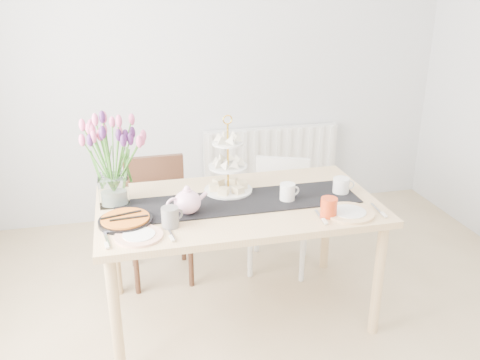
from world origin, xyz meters
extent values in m
plane|color=silver|center=(0.00, 2.25, 1.30)|extent=(4.00, 0.00, 4.00)
cube|color=white|center=(0.50, 2.19, 0.45)|extent=(1.20, 0.08, 0.60)
cube|color=tan|center=(-0.15, 0.71, 0.73)|extent=(1.60, 0.90, 0.04)
cylinder|color=tan|center=(-0.88, 0.33, 0.35)|extent=(0.06, 0.06, 0.71)
cylinder|color=tan|center=(0.58, 0.33, 0.35)|extent=(0.06, 0.06, 0.71)
cylinder|color=tan|center=(-0.88, 1.09, 0.35)|extent=(0.06, 0.06, 0.71)
cylinder|color=tan|center=(0.58, 1.09, 0.35)|extent=(0.06, 0.06, 0.71)
cube|color=#371F14|center=(-0.57, 1.25, 0.42)|extent=(0.41, 0.41, 0.04)
cube|color=#371F14|center=(-0.58, 1.43, 0.63)|extent=(0.41, 0.05, 0.39)
cylinder|color=#371F14|center=(-0.75, 1.06, 0.20)|extent=(0.04, 0.04, 0.40)
cylinder|color=#371F14|center=(-0.39, 1.07, 0.20)|extent=(0.04, 0.04, 0.40)
cylinder|color=#371F14|center=(-0.76, 1.42, 0.20)|extent=(0.04, 0.04, 0.40)
cylinder|color=#371F14|center=(-0.40, 1.43, 0.20)|extent=(0.04, 0.04, 0.40)
cube|color=silver|center=(0.26, 1.19, 0.39)|extent=(0.50, 0.50, 0.04)
cube|color=silver|center=(0.33, 1.34, 0.59)|extent=(0.37, 0.19, 0.36)
cylinder|color=silver|center=(0.03, 1.09, 0.18)|extent=(0.04, 0.04, 0.37)
cylinder|color=silver|center=(0.36, 0.95, 0.18)|extent=(0.04, 0.04, 0.37)
cylinder|color=silver|center=(0.17, 1.42, 0.18)|extent=(0.04, 0.04, 0.37)
cylinder|color=silver|center=(0.50, 1.28, 0.18)|extent=(0.04, 0.04, 0.37)
cube|color=black|center=(-0.15, 0.71, 0.75)|extent=(1.40, 0.35, 0.01)
cube|color=silver|center=(-0.84, 0.87, 0.83)|extent=(0.17, 0.17, 0.17)
cylinder|color=gold|center=(-0.17, 0.88, 0.96)|extent=(0.01, 0.01, 0.43)
cylinder|color=white|center=(-0.17, 0.88, 0.76)|extent=(0.29, 0.29, 0.01)
cylinder|color=white|center=(-0.17, 0.88, 0.91)|extent=(0.23, 0.23, 0.01)
cylinder|color=white|center=(-0.17, 0.88, 1.06)|extent=(0.18, 0.18, 0.01)
cylinder|color=silver|center=(0.48, 0.70, 0.80)|extent=(0.11, 0.11, 0.10)
cylinder|color=black|center=(-0.79, 0.59, 0.76)|extent=(0.28, 0.28, 0.02)
cylinder|color=orange|center=(-0.79, 0.59, 0.78)|extent=(0.25, 0.25, 0.01)
cylinder|color=slate|center=(-0.56, 0.49, 0.80)|extent=(0.12, 0.12, 0.11)
cylinder|color=white|center=(0.14, 0.67, 0.80)|extent=(0.10, 0.10, 0.10)
cylinder|color=red|center=(0.29, 0.42, 0.80)|extent=(0.12, 0.12, 0.11)
cylinder|color=white|center=(-0.73, 0.42, 0.76)|extent=(0.27, 0.27, 0.01)
cylinder|color=silver|center=(0.41, 0.42, 0.76)|extent=(0.29, 0.29, 0.01)
camera|label=1|loc=(-0.76, -1.89, 1.95)|focal=38.00mm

